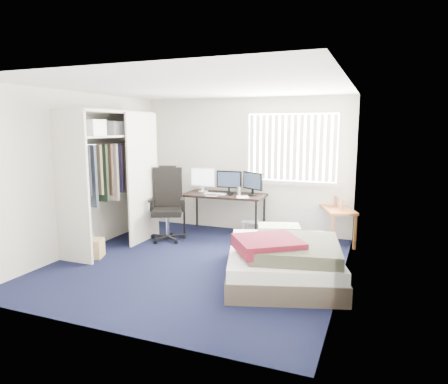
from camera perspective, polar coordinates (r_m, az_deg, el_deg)
ground at (r=5.91m, az=-3.71°, el=-10.14°), size 4.20×4.20×0.00m
room_shell at (r=5.60m, az=-3.88°, el=4.60°), size 4.20×4.20×4.20m
window_assembly at (r=7.24m, az=9.67°, el=6.26°), size 1.72×0.09×1.32m
closet at (r=6.71m, az=-15.89°, el=3.68°), size 0.64×1.84×2.22m
desk at (r=7.39m, az=0.15°, el=-0.02°), size 1.52×0.74×1.20m
office_chair at (r=7.11m, az=-8.04°, el=-2.74°), size 0.80×0.80×1.29m
footstool at (r=7.40m, az=3.87°, el=-4.53°), size 0.32×0.26×0.26m
nightstand at (r=7.06m, az=15.88°, el=-2.76°), size 0.74×0.98×0.78m
bed at (r=5.34m, az=8.41°, el=-9.36°), size 1.89×2.19×0.62m
pine_box at (r=6.46m, az=-18.58°, el=-7.63°), size 0.45×0.39×0.28m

